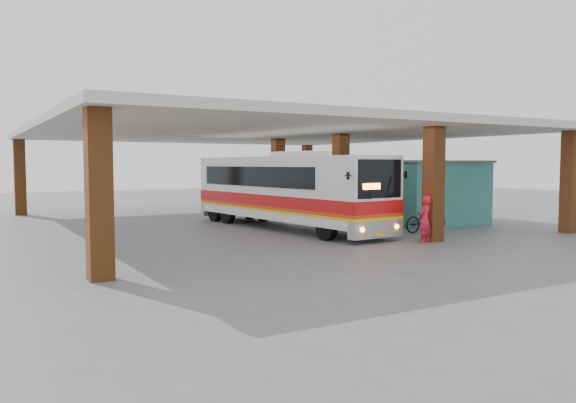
% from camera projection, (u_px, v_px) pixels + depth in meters
% --- Properties ---
extents(ground, '(90.00, 90.00, 0.00)m').
position_uv_depth(ground, '(323.00, 237.00, 22.47)').
color(ground, '#515154').
rests_on(ground, ground).
extents(brick_columns, '(20.10, 21.60, 4.35)m').
position_uv_depth(brick_columns, '(290.00, 180.00, 27.34)').
color(brick_columns, brown).
rests_on(brick_columns, ground).
extents(canopy_roof, '(21.00, 23.00, 0.30)m').
position_uv_depth(canopy_roof, '(259.00, 133.00, 28.01)').
color(canopy_roof, beige).
rests_on(canopy_roof, brick_columns).
extents(shop_building, '(5.20, 8.20, 3.11)m').
position_uv_depth(shop_building, '(399.00, 190.00, 29.59)').
color(shop_building, '#2E7375').
rests_on(shop_building, ground).
extents(coach_bus, '(3.64, 12.14, 3.49)m').
position_uv_depth(coach_bus, '(286.00, 191.00, 25.42)').
color(coach_bus, white).
rests_on(coach_bus, ground).
extents(motorcycle, '(2.22, 0.83, 1.16)m').
position_uv_depth(motorcycle, '(426.00, 219.00, 24.04)').
color(motorcycle, black).
rests_on(motorcycle, ground).
extents(pedestrian, '(0.75, 0.63, 1.76)m').
position_uv_depth(pedestrian, '(425.00, 219.00, 20.85)').
color(pedestrian, red).
rests_on(pedestrian, ground).
extents(red_chair, '(0.50, 0.50, 0.75)m').
position_uv_depth(red_chair, '(312.00, 211.00, 31.11)').
color(red_chair, red).
rests_on(red_chair, ground).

